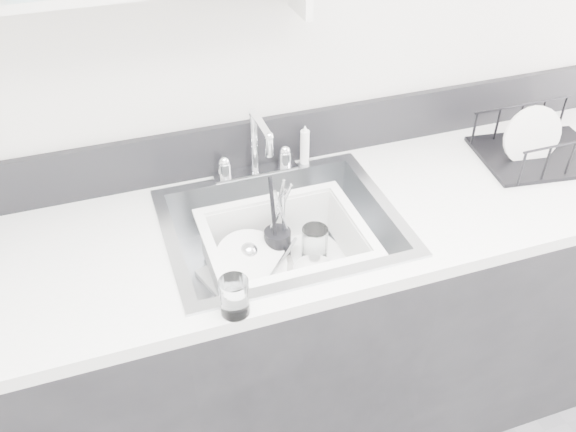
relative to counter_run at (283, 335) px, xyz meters
name	(u,v)px	position (x,y,z in m)	size (l,w,h in m)	color
room_shell	(537,95)	(0.00, -0.80, 1.22)	(3.50, 3.00, 2.60)	silver
counter_run	(283,335)	(0.00, 0.00, 0.00)	(3.20, 0.62, 0.92)	black
backsplash	(250,145)	(0.00, 0.30, 0.54)	(3.20, 0.02, 0.16)	black
sink	(282,248)	(0.00, 0.00, 0.37)	(0.64, 0.52, 0.20)	silver
faucet	(256,159)	(0.00, 0.25, 0.52)	(0.26, 0.18, 0.23)	silver
side_sprayer	(305,145)	(0.16, 0.25, 0.53)	(0.03, 0.03, 0.14)	white
wash_tub	(286,255)	(0.00, -0.04, 0.38)	(0.44, 0.36, 0.17)	white
plate_stack	(254,268)	(-0.09, -0.02, 0.33)	(0.25, 0.24, 0.10)	white
utensil_cup	(277,242)	(0.00, 0.03, 0.36)	(0.08, 0.08, 0.26)	black
ladle	(269,262)	(-0.05, -0.02, 0.34)	(0.25, 0.09, 0.07)	silver
tumbler_in_tub	(315,244)	(0.10, 0.00, 0.36)	(0.08, 0.08, 0.11)	white
tumbler_counter	(234,297)	(-0.21, -0.28, 0.51)	(0.07, 0.07, 0.10)	white
dish_rack	(544,139)	(0.88, 0.05, 0.53)	(0.38, 0.29, 0.13)	black
bowl_small	(314,273)	(0.07, -0.09, 0.33)	(0.12, 0.12, 0.04)	white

